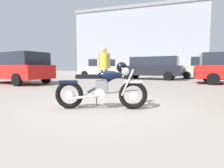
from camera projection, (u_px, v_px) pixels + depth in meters
name	position (u px, v px, depth m)	size (l,w,h in m)	color
ground_plane	(106.00, 106.00, 4.33)	(80.00, 80.00, 0.00)	gray
vintage_motorcycle	(103.00, 87.00, 4.04)	(2.02, 0.90, 1.07)	black
bystander	(104.00, 65.00, 6.30)	(0.42, 0.30, 1.66)	#706656
white_estate_far	(102.00, 68.00, 16.53)	(4.28, 2.08, 1.67)	black
blue_hatchback_right	(16.00, 67.00, 10.28)	(4.94, 2.60, 1.74)	black
red_hatchback_near	(204.00, 68.00, 14.60)	(4.04, 2.11, 1.78)	black
pale_sedan_back	(152.00, 67.00, 14.03)	(4.89, 2.42, 1.74)	black
industrial_building	(142.00, 44.00, 35.80)	(22.49, 13.53, 21.26)	#9EA0A8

